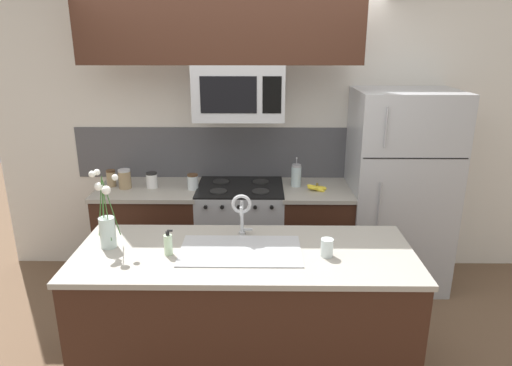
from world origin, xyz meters
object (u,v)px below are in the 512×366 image
(banana_bunch, at_px, (317,188))
(sink_faucet, at_px, (242,209))
(refrigerator, at_px, (398,190))
(storage_jar_medium, at_px, (125,179))
(drinking_glass, at_px, (327,248))
(microwave, at_px, (239,92))
(storage_jar_tall, at_px, (111,178))
(dish_soap_bottle, at_px, (168,244))
(storage_jar_squat, at_px, (193,182))
(stove_range, at_px, (241,234))
(french_press, at_px, (296,175))
(flower_vase, at_px, (107,226))
(storage_jar_short, at_px, (152,180))

(banana_bunch, bearing_deg, sink_faucet, -122.42)
(refrigerator, bearing_deg, storage_jar_medium, -179.08)
(drinking_glass, bearing_deg, microwave, 114.55)
(microwave, xyz_separation_m, storage_jar_tall, (-1.16, 0.06, -0.77))
(microwave, distance_m, banana_bunch, 1.06)
(microwave, relative_size, dish_soap_bottle, 4.51)
(storage_jar_squat, xyz_separation_m, dish_soap_bottle, (0.03, -1.26, 0.00))
(stove_range, height_order, french_press, french_press)
(storage_jar_medium, relative_size, banana_bunch, 0.90)
(stove_range, distance_m, flower_vase, 1.55)
(flower_vase, bearing_deg, storage_jar_squat, 72.04)
(storage_jar_short, height_order, drinking_glass, storage_jar_short)
(refrigerator, relative_size, storage_jar_squat, 13.02)
(storage_jar_squat, bearing_deg, stove_range, 5.29)
(storage_jar_tall, xyz_separation_m, storage_jar_squat, (0.74, -0.07, -0.01))
(storage_jar_tall, xyz_separation_m, banana_bunch, (1.83, -0.10, -0.05))
(refrigerator, bearing_deg, stove_range, -179.19)
(storage_jar_tall, height_order, storage_jar_medium, storage_jar_medium)
(storage_jar_medium, height_order, sink_faucet, sink_faucet)
(banana_bunch, relative_size, drinking_glass, 1.68)
(storage_jar_medium, height_order, storage_jar_short, storage_jar_medium)
(banana_bunch, bearing_deg, drinking_glass, -93.95)
(dish_soap_bottle, relative_size, drinking_glass, 1.46)
(refrigerator, height_order, dish_soap_bottle, refrigerator)
(french_press, xyz_separation_m, sink_faucet, (-0.44, -1.09, 0.10))
(storage_jar_tall, height_order, french_press, french_press)
(microwave, relative_size, refrigerator, 0.42)
(french_press, bearing_deg, sink_faucet, -111.99)
(stove_range, xyz_separation_m, flower_vase, (-0.79, -1.19, 0.59))
(stove_range, distance_m, sink_faucet, 1.22)
(microwave, bearing_deg, drinking_glass, -65.45)
(storage_jar_medium, bearing_deg, french_press, 2.99)
(microwave, xyz_separation_m, dish_soap_bottle, (-0.39, -1.28, -0.78))
(dish_soap_bottle, bearing_deg, drinking_glass, -0.63)
(banana_bunch, bearing_deg, storage_jar_medium, 178.57)
(refrigerator, relative_size, french_press, 6.64)
(banana_bunch, distance_m, dish_soap_bottle, 1.63)
(refrigerator, bearing_deg, flower_vase, -151.07)
(microwave, distance_m, storage_jar_squat, 0.88)
(microwave, height_order, drinking_glass, microwave)
(stove_range, relative_size, dish_soap_bottle, 5.64)
(storage_jar_tall, distance_m, flower_vase, 1.28)
(sink_faucet, xyz_separation_m, flower_vase, (-0.85, -0.16, -0.05))
(storage_jar_medium, xyz_separation_m, dish_soap_bottle, (0.63, -1.28, -0.02))
(storage_jar_squat, xyz_separation_m, sink_faucet, (0.47, -1.00, 0.13))
(drinking_glass, bearing_deg, french_press, 93.74)
(storage_jar_short, relative_size, french_press, 0.51)
(stove_range, distance_m, storage_jar_medium, 1.15)
(storage_jar_short, height_order, sink_faucet, sink_faucet)
(dish_soap_bottle, height_order, drinking_glass, dish_soap_bottle)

